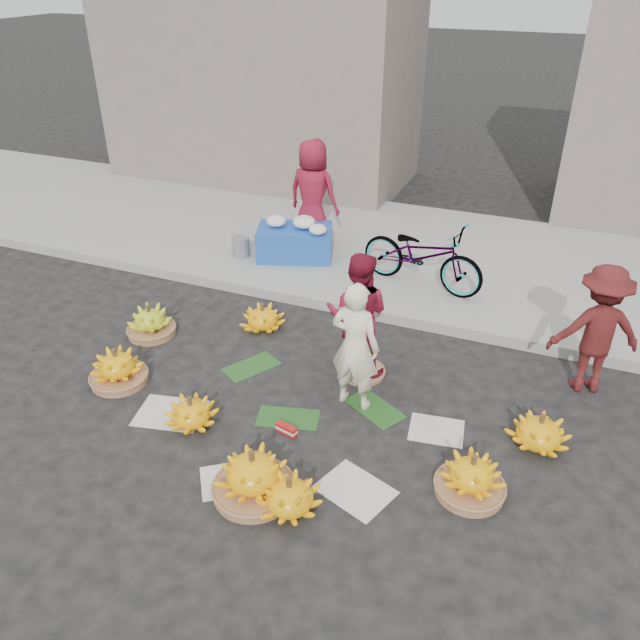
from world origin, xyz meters
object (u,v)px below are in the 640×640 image
at_px(banana_bunch_4, 471,477).
at_px(bicycle, 422,255).
at_px(banana_bunch_0, 117,368).
at_px(vendor_cream, 355,346).
at_px(flower_table, 295,240).

distance_m(banana_bunch_4, bicycle, 3.90).
height_order(banana_bunch_0, vendor_cream, vendor_cream).
height_order(flower_table, bicycle, bicycle).
bearing_deg(flower_table, banana_bunch_0, -118.11).
xyz_separation_m(vendor_cream, flower_table, (-2.03, 3.01, -0.34)).
distance_m(banana_bunch_0, banana_bunch_4, 4.03).
relative_size(flower_table, bicycle, 0.72).
bearing_deg(banana_bunch_0, flower_table, 81.03).
bearing_deg(banana_bunch_4, banana_bunch_0, 177.15).
bearing_deg(bicycle, vendor_cream, -168.74).
distance_m(banana_bunch_0, vendor_cream, 2.74).
relative_size(banana_bunch_4, flower_table, 0.48).
bearing_deg(vendor_cream, bicycle, -84.55).
bearing_deg(vendor_cream, banana_bunch_4, 155.18).
height_order(banana_bunch_4, vendor_cream, vendor_cream).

